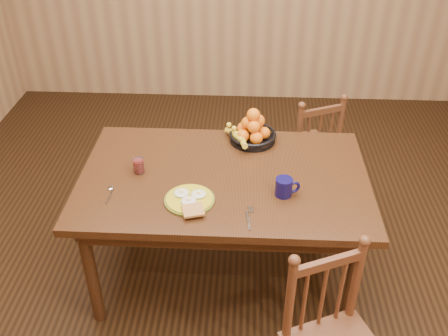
{
  "coord_description": "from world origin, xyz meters",
  "views": [
    {
      "loc": [
        0.12,
        -2.25,
        2.36
      ],
      "look_at": [
        0.0,
        0.0,
        0.8
      ],
      "focal_mm": 40.0,
      "sensor_mm": 36.0,
      "label": 1
    }
  ],
  "objects_px": {
    "chair_far": "(307,148)",
    "breakfast_plate": "(190,200)",
    "dining_table": "(224,188)",
    "fruit_bowl": "(252,132)",
    "coffee_mug": "(285,187)"
  },
  "relations": [
    {
      "from": "fruit_bowl",
      "to": "chair_far",
      "type": "bearing_deg",
      "value": 48.06
    },
    {
      "from": "breakfast_plate",
      "to": "fruit_bowl",
      "type": "distance_m",
      "value": 0.7
    },
    {
      "from": "dining_table",
      "to": "fruit_bowl",
      "type": "bearing_deg",
      "value": 68.31
    },
    {
      "from": "dining_table",
      "to": "breakfast_plate",
      "type": "xyz_separation_m",
      "value": [
        -0.17,
        -0.24,
        0.1
      ]
    },
    {
      "from": "breakfast_plate",
      "to": "fruit_bowl",
      "type": "relative_size",
      "value": 0.92
    },
    {
      "from": "dining_table",
      "to": "chair_far",
      "type": "distance_m",
      "value": 1.04
    },
    {
      "from": "chair_far",
      "to": "breakfast_plate",
      "type": "height_order",
      "value": "chair_far"
    },
    {
      "from": "chair_far",
      "to": "breakfast_plate",
      "type": "bearing_deg",
      "value": 32.25
    },
    {
      "from": "dining_table",
      "to": "breakfast_plate",
      "type": "bearing_deg",
      "value": -124.3
    },
    {
      "from": "breakfast_plate",
      "to": "coffee_mug",
      "type": "bearing_deg",
      "value": 9.62
    },
    {
      "from": "dining_table",
      "to": "fruit_bowl",
      "type": "relative_size",
      "value": 4.94
    },
    {
      "from": "dining_table",
      "to": "chair_far",
      "type": "height_order",
      "value": "chair_far"
    },
    {
      "from": "breakfast_plate",
      "to": "coffee_mug",
      "type": "height_order",
      "value": "coffee_mug"
    },
    {
      "from": "dining_table",
      "to": "fruit_bowl",
      "type": "height_order",
      "value": "fruit_bowl"
    },
    {
      "from": "dining_table",
      "to": "coffee_mug",
      "type": "xyz_separation_m",
      "value": [
        0.33,
        -0.16,
        0.14
      ]
    }
  ]
}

